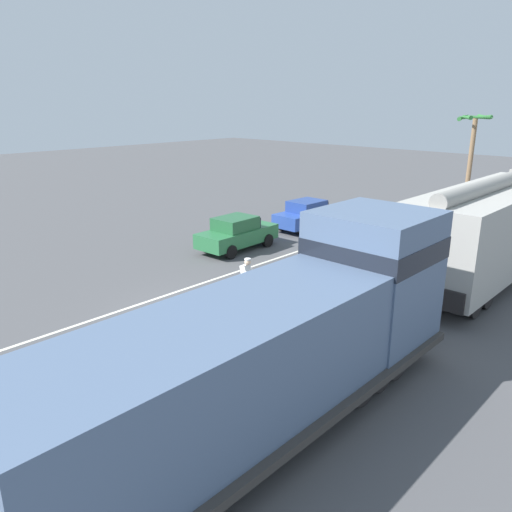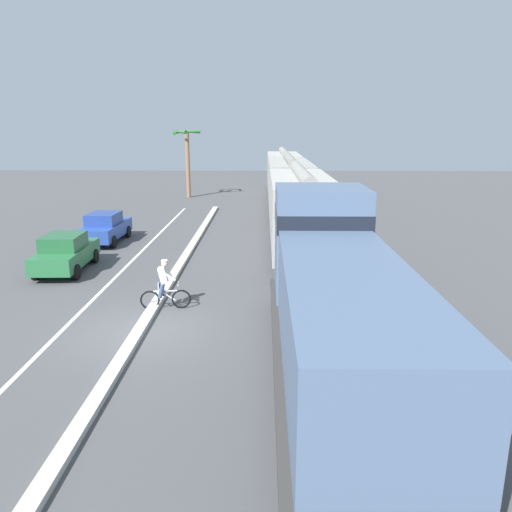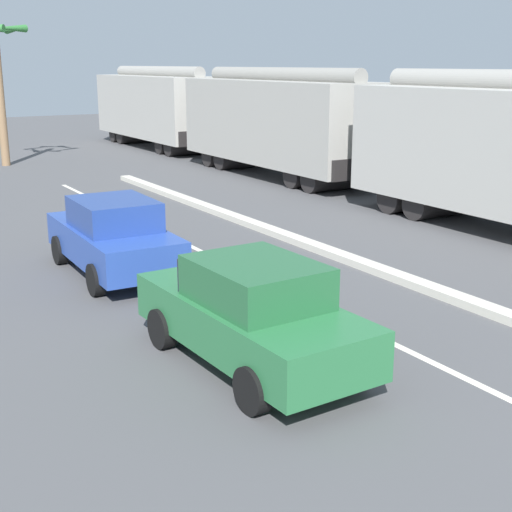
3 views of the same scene
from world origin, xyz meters
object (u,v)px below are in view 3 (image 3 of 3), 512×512
parked_car_green (251,313)px  parked_car_blue (113,236)px  hopper_car_middle (278,123)px  hopper_car_trailing (158,108)px

parked_car_green → parked_car_blue: size_ratio=1.00×
hopper_car_middle → parked_car_green: (-10.27, -15.17, -1.26)m
hopper_car_middle → parked_car_blue: bearing=-137.2°
hopper_car_trailing → parked_car_blue: (-10.31, -21.17, -1.26)m
hopper_car_middle → hopper_car_trailing: same height
hopper_car_trailing → hopper_car_middle: bearing=-90.0°
hopper_car_middle → parked_car_blue: hopper_car_middle is taller
parked_car_green → parked_car_blue: 5.60m
hopper_car_middle → parked_car_green: size_ratio=2.49×
hopper_car_middle → parked_car_blue: size_ratio=2.50×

